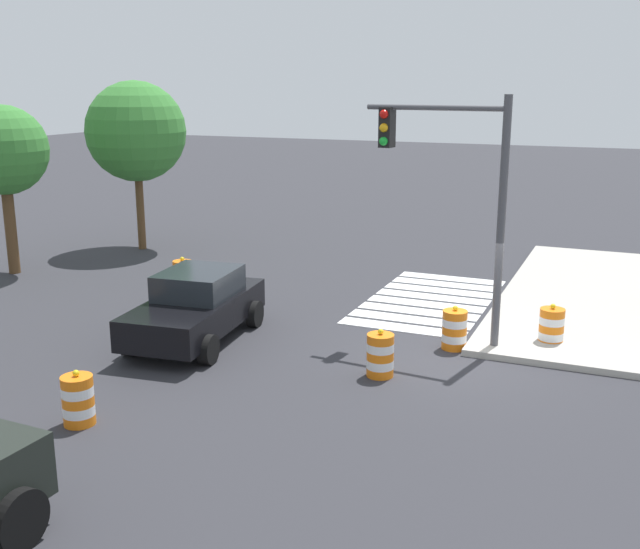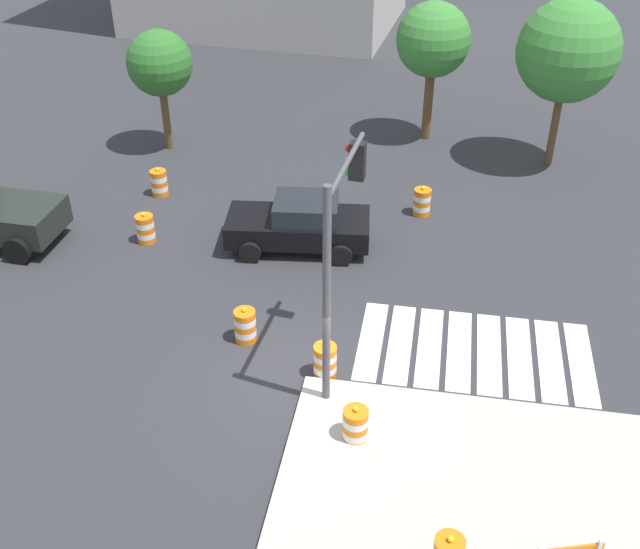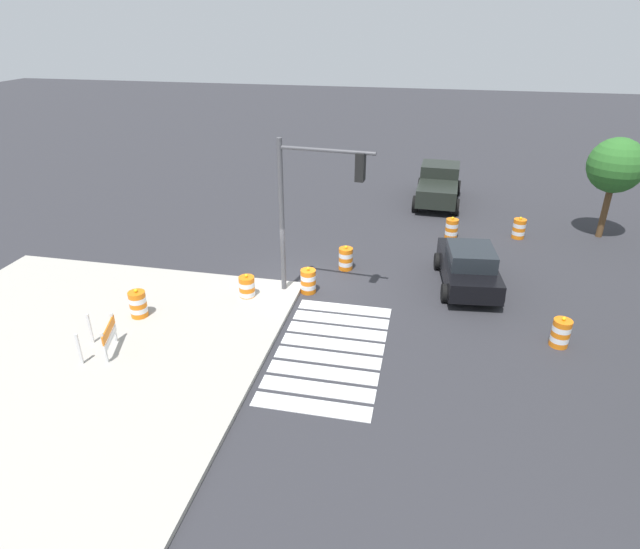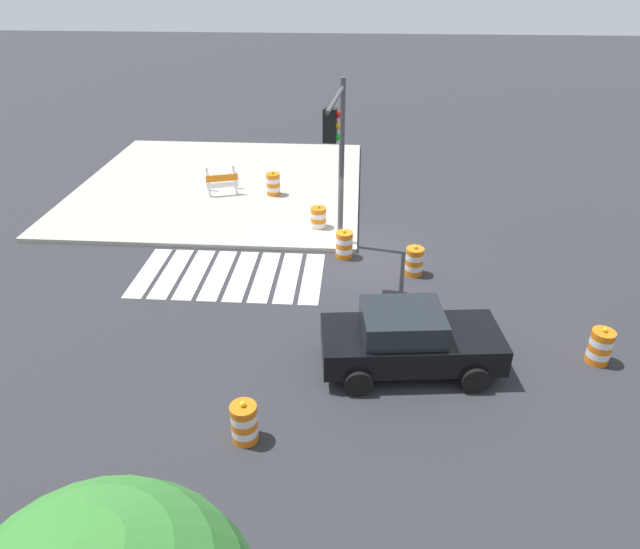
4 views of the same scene
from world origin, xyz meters
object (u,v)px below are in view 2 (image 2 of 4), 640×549
(traffic_barrel_far_curb, at_px, (325,361))
(traffic_barrel_lane_center, at_px, (422,202))
(street_tree_streetside_mid, at_px, (160,64))
(traffic_barrel_median_far, at_px, (355,426))
(street_tree_streetside_near, at_px, (433,41))
(street_tree_streetside_far, at_px, (568,51))
(traffic_barrel_crosswalk_end, at_px, (145,229))
(sports_car, at_px, (300,223))
(traffic_barrel_near_corner, at_px, (245,326))
(traffic_barrel_median_near, at_px, (159,183))
(traffic_light_pole, at_px, (339,233))

(traffic_barrel_far_curb, height_order, traffic_barrel_lane_center, same)
(street_tree_streetside_mid, bearing_deg, traffic_barrel_median_far, -56.79)
(street_tree_streetside_near, height_order, street_tree_streetside_far, street_tree_streetside_far)
(traffic_barrel_crosswalk_end, xyz_separation_m, street_tree_streetside_far, (12.67, 7.78, 3.75))
(sports_car, bearing_deg, traffic_barrel_median_far, -70.48)
(traffic_barrel_near_corner, height_order, street_tree_streetside_far, street_tree_streetside_far)
(street_tree_streetside_mid, distance_m, street_tree_streetside_far, 14.34)
(traffic_barrel_near_corner, relative_size, traffic_barrel_far_curb, 1.00)
(traffic_barrel_crosswalk_end, distance_m, traffic_barrel_median_near, 3.07)
(traffic_barrel_lane_center, height_order, street_tree_streetside_mid, street_tree_streetside_mid)
(sports_car, xyz_separation_m, traffic_barrel_lane_center, (3.53, 2.66, -0.36))
(traffic_barrel_far_curb, xyz_separation_m, street_tree_streetside_far, (6.18, 12.97, 3.75))
(traffic_barrel_median_far, relative_size, street_tree_streetside_far, 0.17)
(traffic_barrel_near_corner, bearing_deg, traffic_barrel_median_near, 124.26)
(street_tree_streetside_far, bearing_deg, traffic_barrel_median_far, -109.07)
(traffic_barrel_near_corner, xyz_separation_m, street_tree_streetside_near, (3.81, 13.52, 3.39))
(traffic_barrel_median_far, relative_size, traffic_barrel_lane_center, 1.00)
(traffic_light_pole, distance_m, street_tree_streetside_far, 14.02)
(traffic_barrel_lane_center, bearing_deg, street_tree_streetside_near, 92.12)
(sports_car, relative_size, street_tree_streetside_near, 0.85)
(traffic_light_pole, relative_size, street_tree_streetside_mid, 1.22)
(sports_car, height_order, street_tree_streetside_near, street_tree_streetside_near)
(traffic_barrel_lane_center, xyz_separation_m, traffic_light_pole, (-1.54, -8.12, 3.46))
(traffic_barrel_median_near, distance_m, street_tree_streetside_far, 14.63)
(sports_car, height_order, street_tree_streetside_mid, street_tree_streetside_mid)
(traffic_barrel_median_far, height_order, street_tree_streetside_far, street_tree_streetside_far)
(traffic_barrel_far_curb, height_order, street_tree_streetside_mid, street_tree_streetside_mid)
(traffic_barrel_median_far, height_order, street_tree_streetside_near, street_tree_streetside_near)
(traffic_barrel_near_corner, bearing_deg, traffic_barrel_crosswalk_end, 135.50)
(sports_car, distance_m, traffic_barrel_lane_center, 4.44)
(traffic_barrel_far_curb, relative_size, traffic_barrel_lane_center, 1.00)
(sports_car, height_order, traffic_barrel_far_curb, sports_car)
(traffic_barrel_crosswalk_end, height_order, traffic_barrel_far_curb, same)
(traffic_barrel_near_corner, height_order, traffic_barrel_crosswalk_end, same)
(traffic_barrel_lane_center, bearing_deg, traffic_barrel_crosswalk_end, -158.92)
(traffic_barrel_near_corner, distance_m, traffic_barrel_median_far, 4.44)
(street_tree_streetside_mid, height_order, street_tree_streetside_far, street_tree_streetside_far)
(traffic_barrel_median_far, bearing_deg, street_tree_streetside_near, 88.05)
(traffic_barrel_lane_center, bearing_deg, sports_car, -142.98)
(traffic_barrel_lane_center, relative_size, street_tree_streetside_far, 0.17)
(traffic_barrel_lane_center, xyz_separation_m, street_tree_streetside_far, (4.38, 4.58, 3.75))
(traffic_barrel_crosswalk_end, distance_m, street_tree_streetside_mid, 7.45)
(sports_car, height_order, street_tree_streetside_far, street_tree_streetside_far)
(traffic_barrel_crosswalk_end, bearing_deg, traffic_barrel_far_curb, -38.66)
(traffic_barrel_crosswalk_end, distance_m, traffic_light_pole, 9.05)
(sports_car, relative_size, traffic_barrel_lane_center, 4.39)
(traffic_barrel_median_far, height_order, traffic_barrel_far_curb, same)
(traffic_barrel_near_corner, relative_size, traffic_light_pole, 0.19)
(traffic_barrel_crosswalk_end, height_order, street_tree_streetside_near, street_tree_streetside_near)
(street_tree_streetside_mid, bearing_deg, traffic_barrel_median_near, -75.43)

